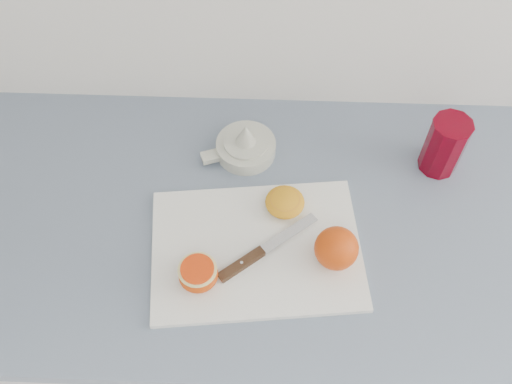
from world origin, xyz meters
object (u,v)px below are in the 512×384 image
(cutting_board, at_px, (256,249))
(citrus_juicer, at_px, (245,146))
(counter, at_px, (321,308))
(half_orange, at_px, (198,274))
(red_tumbler, at_px, (444,147))

(cutting_board, bearing_deg, citrus_juicer, 97.81)
(cutting_board, bearing_deg, counter, 25.19)
(cutting_board, height_order, half_orange, half_orange)
(counter, height_order, citrus_juicer, citrus_juicer)
(citrus_juicer, bearing_deg, cutting_board, -82.19)
(counter, distance_m, half_orange, 0.56)
(citrus_juicer, distance_m, red_tumbler, 0.39)
(cutting_board, xyz_separation_m, half_orange, (-0.10, -0.07, 0.03))
(half_orange, bearing_deg, counter, 28.75)
(cutting_board, bearing_deg, red_tumbler, 30.41)
(counter, relative_size, half_orange, 34.51)
(half_orange, xyz_separation_m, red_tumbler, (0.46, 0.28, 0.03))
(counter, bearing_deg, citrus_juicer, 142.18)
(half_orange, relative_size, red_tumbler, 0.54)
(half_orange, bearing_deg, citrus_juicer, 77.15)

